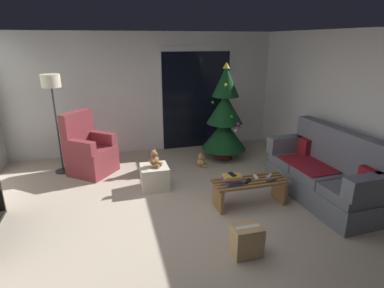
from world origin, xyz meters
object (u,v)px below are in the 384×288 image
remote_black (248,181)px  cardboard_box_taped_mid_floor (247,241)px  couch (325,174)px  ottoman (155,177)px  teddy_bear_chestnut (154,159)px  armchair (89,152)px  floor_lamp (52,91)px  christmas_tree (225,118)px  teddy_bear_honey_by_tree (201,161)px  remote_silver (269,176)px  coffee_table (250,188)px  cell_phone (232,174)px  book_stack (233,179)px  remote_white (256,177)px  remote_graphite (271,180)px

remote_black → cardboard_box_taped_mid_floor: remote_black is taller
couch → remote_black: (-1.23, 0.08, 0.00)m
couch → ottoman: size_ratio=4.49×
teddy_bear_chestnut → armchair: bearing=138.1°
floor_lamp → cardboard_box_taped_mid_floor: 4.06m
christmas_tree → teddy_bear_honey_by_tree: (-0.58, -0.33, -0.74)m
remote_silver → remote_black: (-0.38, -0.08, 0.00)m
coffee_table → armchair: size_ratio=0.97×
teddy_bear_chestnut → cardboard_box_taped_mid_floor: bearing=-69.2°
teddy_bear_chestnut → couch: bearing=-22.8°
cell_phone → christmas_tree: christmas_tree is taller
armchair → cardboard_box_taped_mid_floor: 3.41m
book_stack → teddy_bear_chestnut: bearing=135.7°
armchair → ottoman: size_ratio=2.57×
coffee_table → ottoman: size_ratio=2.50×
remote_white → teddy_bear_chestnut: bearing=159.8°
remote_black → teddy_bear_chestnut: bearing=-172.2°
couch → armchair: size_ratio=1.75×
remote_graphite → teddy_bear_honey_by_tree: remote_graphite is taller
floor_lamp → ottoman: (1.55, -1.12, -1.31)m
couch → christmas_tree: bearing=113.3°
armchair → christmas_tree: bearing=1.1°
remote_silver → coffee_table: bearing=57.8°
remote_white → teddy_bear_honey_by_tree: remote_white is taller
cell_phone → armchair: bearing=128.2°
couch → armchair: armchair is taller
christmas_tree → armchair: christmas_tree is taller
armchair → cardboard_box_taped_mid_floor: armchair is taller
remote_silver → armchair: (-2.64, 1.81, -0.00)m
book_stack → armchair: bearing=136.9°
cell_phone → cardboard_box_taped_mid_floor: 1.09m
remote_graphite → teddy_bear_honey_by_tree: size_ratio=0.55×
christmas_tree → ottoman: size_ratio=4.41×
remote_black → teddy_bear_honey_by_tree: bearing=143.5°
armchair → floor_lamp: (-0.51, 0.18, 1.10)m
couch → book_stack: 1.47m
teddy_bear_chestnut → ottoman: bearing=144.2°
remote_white → teddy_bear_chestnut: size_ratio=0.55×
book_stack → ottoman: (-0.98, 0.95, -0.27)m
coffee_table → book_stack: (-0.29, -0.04, 0.20)m
floor_lamp → cardboard_box_taped_mid_floor: floor_lamp is taller
remote_black → cardboard_box_taped_mid_floor: size_ratio=0.43×
remote_graphite → book_stack: size_ratio=0.54×
cardboard_box_taped_mid_floor → couch: bearing=28.6°
remote_graphite → christmas_tree: christmas_tree is taller
cell_phone → christmas_tree: (0.61, 1.94, 0.32)m
teddy_bear_chestnut → teddy_bear_honey_by_tree: (0.99, 0.66, -0.39)m
remote_silver → teddy_bear_chestnut: 1.81m
christmas_tree → teddy_bear_honey_by_tree: bearing=-150.1°
coffee_table → remote_white: size_ratio=7.05×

